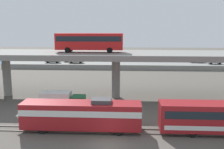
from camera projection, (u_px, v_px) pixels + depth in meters
The scene contains 14 objects.
ground_plane at pixel (108, 145), 29.32m from camera, with size 260.00×260.00×0.00m, color #565149.
rail_strip_near at pixel (110, 133), 32.52m from camera, with size 110.00×0.12×0.12m, color #59544C.
rail_strip_far at pixel (111, 128), 33.94m from camera, with size 110.00×0.12×0.12m, color #59544C.
train_locomotive at pixel (75, 114), 33.08m from camera, with size 15.92×3.04×4.18m.
highway_overpass at pixel (116, 57), 47.56m from camera, with size 96.00×10.55×8.27m.
transit_bus_on_overpass at pixel (89, 41), 47.36m from camera, with size 12.00×2.68×3.40m.
service_truck_west at pixel (62, 101), 40.75m from camera, with size 6.80×2.46×3.04m.
pier_parking_lot at pixel (121, 65), 83.15m from camera, with size 72.32×10.22×1.46m, color gray.
parked_car_0 at pixel (76, 61), 81.90m from camera, with size 4.53×1.92×1.50m.
parked_car_1 at pixel (215, 62), 80.01m from camera, with size 4.13×1.86×1.50m.
parked_car_2 at pixel (53, 60), 82.50m from camera, with size 4.63×1.98×1.50m.
parked_car_3 at pixel (197, 60), 83.19m from camera, with size 4.52×1.82×1.50m.
parked_car_4 at pixel (70, 59), 84.87m from camera, with size 4.20×2.00×1.50m.
harbor_water at pixel (122, 58), 105.85m from camera, with size 140.00×36.00×0.01m, color #385B7A.
Camera 1 is at (2.00, -27.29, 13.14)m, focal length 42.46 mm.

